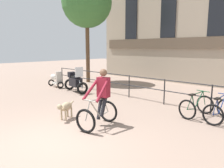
{
  "coord_description": "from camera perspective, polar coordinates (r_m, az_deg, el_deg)",
  "views": [
    {
      "loc": [
        4.57,
        -2.58,
        2.32
      ],
      "look_at": [
        -0.72,
        2.86,
        1.05
      ],
      "focal_mm": 35.0,
      "sensor_mm": 36.0,
      "label": 1
    }
  ],
  "objects": [
    {
      "name": "ground_plane",
      "position": [
        5.74,
        -15.44,
        -14.69
      ],
      "size": [
        60.0,
        60.0,
        0.0
      ],
      "primitive_type": "plane",
      "color": "gray"
    },
    {
      "name": "canal_railing",
      "position": [
        9.17,
        13.55,
        -0.9
      ],
      "size": [
        15.05,
        0.05,
        1.05
      ],
      "color": "#232326",
      "rests_on": "ground_plane"
    },
    {
      "name": "cyclist_with_bike",
      "position": [
        6.48,
        -3.1,
        -4.42
      ],
      "size": [
        0.9,
        1.28,
        1.7
      ],
      "rotation": [
        0.0,
        0.0,
        0.2
      ],
      "color": "black",
      "rests_on": "ground_plane"
    },
    {
      "name": "dog",
      "position": [
        7.3,
        -12.05,
        -5.95
      ],
      "size": [
        0.44,
        0.87,
        0.58
      ],
      "rotation": [
        0.0,
        0.0,
        0.38
      ],
      "color": "tan",
      "rests_on": "ground_plane"
    },
    {
      "name": "parked_motorcycle",
      "position": [
        11.63,
        -9.53,
        0.66
      ],
      "size": [
        1.7,
        0.89,
        1.35
      ],
      "rotation": [
        0.0,
        0.0,
        1.39
      ],
      "color": "black",
      "rests_on": "ground_plane"
    },
    {
      "name": "parked_bicycle_near_lamp",
      "position": [
        7.95,
        21.18,
        -5.44
      ],
      "size": [
        0.83,
        1.2,
        0.86
      ],
      "rotation": [
        0.0,
        0.0,
        2.98
      ],
      "color": "black",
      "rests_on": "ground_plane"
    },
    {
      "name": "parked_bicycle_mid_left",
      "position": [
        7.71,
        26.4,
        -6.27
      ],
      "size": [
        0.73,
        1.15,
        0.86
      ],
      "rotation": [
        0.0,
        0.0,
        3.08
      ],
      "color": "black",
      "rests_on": "ground_plane"
    },
    {
      "name": "parked_scooter",
      "position": [
        13.37,
        -14.61,
        1.18
      ],
      "size": [
        1.31,
        0.51,
        0.96
      ],
      "rotation": [
        0.0,
        0.0,
        1.48
      ],
      "color": "black",
      "rests_on": "ground_plane"
    },
    {
      "name": "tree_canalside_left",
      "position": [
        15.13,
        -6.6,
        20.34
      ],
      "size": [
        3.25,
        3.25,
        6.83
      ],
      "color": "brown",
      "rests_on": "ground_plane"
    }
  ]
}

